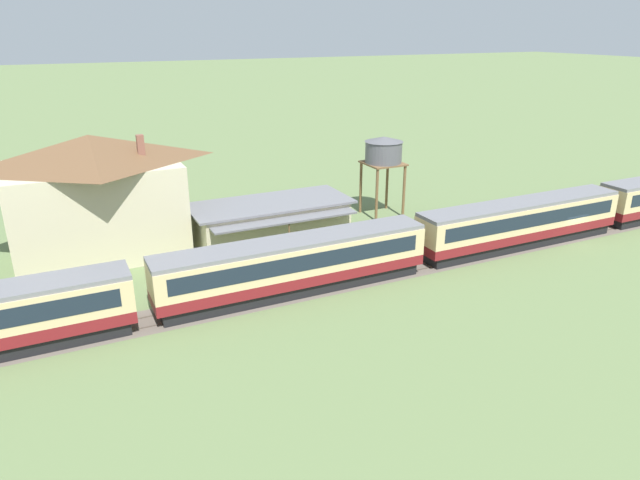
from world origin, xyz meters
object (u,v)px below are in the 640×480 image
station_building (271,221)px  water_tower (384,152)px  passenger_train (298,262)px  station_house_brown_roof (96,194)px

station_building → water_tower: size_ratio=1.78×
passenger_train → station_house_brown_roof: bearing=130.1°
station_building → water_tower: bearing=9.5°
passenger_train → water_tower: (15.21, 13.03, 4.32)m
station_house_brown_roof → water_tower: 27.41m
water_tower → station_house_brown_roof: bearing=177.1°
passenger_train → station_house_brown_roof: (-12.14, 14.44, 2.98)m
passenger_train → station_building: (2.08, 10.84, -0.44)m
station_building → station_house_brown_roof: bearing=165.8°
water_tower → passenger_train: bearing=-139.4°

